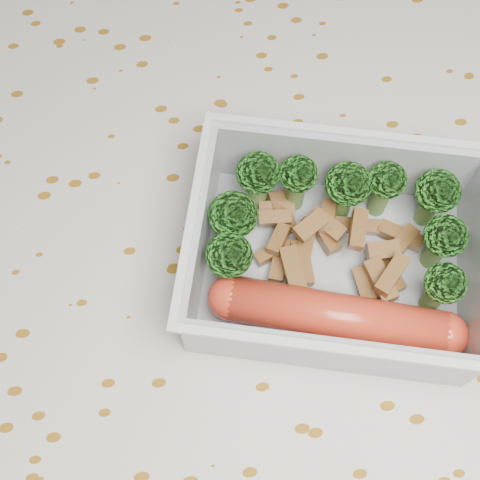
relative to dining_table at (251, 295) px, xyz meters
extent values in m
plane|color=olive|center=(0.00, 0.00, -0.67)|extent=(4.00, 4.00, 0.00)
cube|color=brown|center=(0.00, 0.00, 0.06)|extent=(1.40, 0.90, 0.04)
cube|color=silver|center=(0.00, 0.00, 0.09)|extent=(1.46, 0.96, 0.01)
cube|color=#B5BCC4|center=(0.05, -0.02, 0.09)|extent=(0.21, 0.18, 0.00)
cube|color=#B5BCC4|center=(0.07, 0.04, 0.12)|extent=(0.18, 0.05, 0.06)
cube|color=#B5BCC4|center=(0.03, -0.09, 0.12)|extent=(0.18, 0.05, 0.06)
cube|color=#B5BCC4|center=(0.14, -0.04, 0.12)|extent=(0.04, 0.13, 0.06)
cube|color=#B5BCC4|center=(-0.03, 0.00, 0.12)|extent=(0.04, 0.13, 0.06)
cube|color=silver|center=(0.07, 0.05, 0.15)|extent=(0.19, 0.06, 0.00)
cube|color=silver|center=(0.03, -0.09, 0.15)|extent=(0.19, 0.06, 0.00)
cube|color=silver|center=(-0.04, 0.00, 0.15)|extent=(0.04, 0.13, 0.00)
cylinder|color=#608C3F|center=(0.01, 0.04, 0.11)|extent=(0.02, 0.02, 0.03)
ellipsoid|color=#2F8B26|center=(0.01, 0.04, 0.14)|extent=(0.03, 0.03, 0.03)
cylinder|color=#608C3F|center=(0.04, 0.03, 0.11)|extent=(0.02, 0.02, 0.03)
ellipsoid|color=#2F8B26|center=(0.04, 0.03, 0.14)|extent=(0.03, 0.03, 0.02)
cylinder|color=#608C3F|center=(0.07, 0.02, 0.11)|extent=(0.02, 0.02, 0.03)
ellipsoid|color=#2F8B26|center=(0.07, 0.02, 0.13)|extent=(0.03, 0.03, 0.03)
cylinder|color=#608C3F|center=(0.09, 0.02, 0.11)|extent=(0.02, 0.02, 0.03)
ellipsoid|color=#2F8B26|center=(0.09, 0.02, 0.14)|extent=(0.03, 0.03, 0.02)
cylinder|color=#608C3F|center=(0.12, 0.01, 0.11)|extent=(0.02, 0.02, 0.03)
ellipsoid|color=#2F8B26|center=(0.12, 0.01, 0.14)|extent=(0.03, 0.03, 0.03)
cylinder|color=#608C3F|center=(-0.01, 0.01, 0.11)|extent=(0.02, 0.02, 0.03)
ellipsoid|color=#2F8B26|center=(-0.01, 0.01, 0.13)|extent=(0.03, 0.03, 0.03)
cylinder|color=#608C3F|center=(0.12, -0.02, 0.11)|extent=(0.02, 0.02, 0.03)
ellipsoid|color=#2F8B26|center=(0.12, -0.02, 0.14)|extent=(0.03, 0.03, 0.02)
cylinder|color=#608C3F|center=(-0.02, -0.02, 0.11)|extent=(0.02, 0.02, 0.03)
ellipsoid|color=#2F8B26|center=(-0.02, -0.02, 0.14)|extent=(0.03, 0.03, 0.03)
cylinder|color=#608C3F|center=(0.11, -0.06, 0.11)|extent=(0.02, 0.02, 0.03)
ellipsoid|color=#2F8B26|center=(0.11, -0.06, 0.14)|extent=(0.03, 0.03, 0.02)
cube|color=brown|center=(0.10, -0.01, 0.10)|extent=(0.03, 0.03, 0.01)
cube|color=brown|center=(0.03, -0.02, 0.10)|extent=(0.01, 0.03, 0.01)
cube|color=brown|center=(0.05, 0.01, 0.11)|extent=(0.02, 0.03, 0.01)
cube|color=brown|center=(0.02, 0.03, 0.10)|extent=(0.03, 0.02, 0.01)
cube|color=brown|center=(0.02, 0.02, 0.10)|extent=(0.02, 0.03, 0.01)
cube|color=brown|center=(0.07, -0.04, 0.10)|extent=(0.01, 0.02, 0.01)
cube|color=brown|center=(0.02, 0.00, 0.11)|extent=(0.02, 0.02, 0.01)
cube|color=brown|center=(0.01, -0.01, 0.10)|extent=(0.02, 0.02, 0.01)
cube|color=brown|center=(0.10, -0.01, 0.10)|extent=(0.03, 0.03, 0.01)
cube|color=brown|center=(0.09, -0.02, 0.11)|extent=(0.02, 0.01, 0.01)
cube|color=brown|center=(0.05, 0.00, 0.10)|extent=(0.02, 0.03, 0.01)
cube|color=brown|center=(0.08, -0.04, 0.11)|extent=(0.02, 0.03, 0.01)
cube|color=brown|center=(0.08, -0.04, 0.12)|extent=(0.03, 0.03, 0.01)
cube|color=brown|center=(0.07, -0.01, 0.12)|extent=(0.02, 0.03, 0.01)
cube|color=brown|center=(0.02, -0.02, 0.11)|extent=(0.01, 0.03, 0.01)
cube|color=brown|center=(0.04, 0.00, 0.10)|extent=(0.02, 0.04, 0.01)
cube|color=brown|center=(0.02, -0.01, 0.10)|extent=(0.02, 0.03, 0.01)
cube|color=brown|center=(0.07, 0.01, 0.10)|extent=(0.03, 0.02, 0.01)
cube|color=brown|center=(0.09, -0.03, 0.10)|extent=(0.02, 0.03, 0.01)
cube|color=brown|center=(0.02, 0.02, 0.11)|extent=(0.02, 0.01, 0.01)
cube|color=brown|center=(0.04, 0.00, 0.12)|extent=(0.03, 0.02, 0.01)
cube|color=brown|center=(0.05, 0.01, 0.11)|extent=(0.03, 0.03, 0.01)
cylinder|color=red|center=(0.04, -0.06, 0.11)|extent=(0.14, 0.07, 0.03)
sphere|color=red|center=(0.11, -0.08, 0.11)|extent=(0.03, 0.03, 0.03)
sphere|color=red|center=(-0.02, -0.04, 0.11)|extent=(0.03, 0.03, 0.03)
camera|label=1|loc=(-0.03, -0.17, 0.52)|focal=50.00mm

